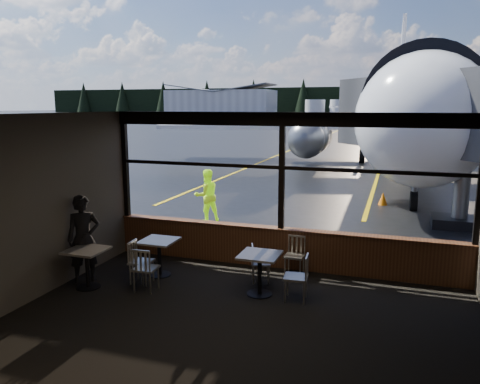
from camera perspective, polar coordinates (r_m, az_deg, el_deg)
The scene contains 29 objects.
ground_plane at distance 130.01m, azimuth 17.70°, elevation 8.40°, with size 520.00×520.00×0.00m, color black.
carpet_floor at distance 8.18m, azimuth -0.25°, elevation -15.84°, with size 8.00×6.00×0.01m, color black.
ceiling at distance 7.33m, azimuth -0.27°, elevation 9.42°, with size 8.00×6.00×0.04m, color #38332D.
wall_left at distance 9.60m, azimuth -23.50°, elevation -1.72°, with size 0.04×6.00×3.50m, color #4A443B.
wall_back at distance 4.96m, azimuth -11.76°, elevation -12.08°, with size 8.00×0.04×3.50m, color #4A443B.
window_sill at distance 10.70m, azimuth 4.97°, elevation -6.88°, with size 8.00×0.28×0.90m, color #4F2A17.
window_header at distance 10.22m, azimuth 5.23°, elevation 8.84°, with size 8.00×0.18×0.30m, color black.
mullion_left at distance 11.86m, azimuth -13.80°, elevation 3.23°, with size 0.12×0.12×2.60m, color black.
mullion_centre at distance 10.31m, azimuth 5.12°, elevation 2.44°, with size 0.12×0.12×2.60m, color black.
window_transom at distance 10.30m, azimuth 5.13°, elevation 2.99°, with size 8.00×0.10×0.08m, color black.
airliner at distance 30.18m, azimuth 19.87°, elevation 14.15°, with size 32.06×38.47×11.75m, color white, non-canonical shape.
jet_bridge at distance 15.53m, azimuth 23.18°, elevation 5.51°, with size 9.43×11.53×5.03m, color #2A2A2C, non-canonical shape.
cafe_table_near at distance 9.19m, azimuth 2.41°, elevation -10.02°, with size 0.76×0.76×0.83m, color gray, non-canonical shape.
cafe_table_mid at distance 10.34m, azimuth -9.80°, elevation -7.91°, with size 0.73×0.73×0.80m, color #9D9891, non-canonical shape.
cafe_table_left at distance 10.01m, azimuth -18.10°, elevation -8.87°, with size 0.74×0.74×0.81m, color #9B958E, non-canonical shape.
chair_near_e at distance 8.99m, azimuth 6.83°, elevation -10.32°, with size 0.50×0.50×0.91m, color beige, non-canonical shape.
chair_near_w at distance 9.84m, azimuth 2.55°, elevation -8.70°, with size 0.44×0.44×0.81m, color beige, non-canonical shape.
chair_near_n at distance 10.25m, azimuth 6.66°, elevation -7.80°, with size 0.47×0.47×0.86m, color #B7B1A5, non-canonical shape.
chair_mid_s at distance 9.56m, azimuth -11.39°, elevation -9.16°, with size 0.50×0.50×0.91m, color beige, non-canonical shape.
chair_mid_w at distance 9.96m, azimuth -11.93°, elevation -8.38°, with size 0.49×0.49×0.90m, color beige, non-canonical shape.
passenger at distance 10.29m, azimuth -18.51°, elevation -5.41°, with size 0.67×0.44×1.83m, color black.
ground_crew at distance 14.84m, azimuth -4.10°, elevation -0.43°, with size 0.81×0.63×1.67m, color #BFF219.
cone_nose at distance 18.15m, azimuth 17.02°, elevation -0.77°, with size 0.34×0.34×0.47m, color #FF4D08.
hangar_left at distance 203.26m, azimuth -2.34°, elevation 11.01°, with size 45.00×18.00×11.00m, color silver, non-canonical shape.
hangar_mid at distance 194.96m, azimuth 18.17°, elevation 10.38°, with size 38.00×15.00×10.00m, color silver, non-canonical shape.
fuel_tank_a at distance 194.65m, azimuth 9.13°, elevation 10.18°, with size 8.00×8.00×6.00m, color silver.
fuel_tank_b at distance 193.24m, azimuth 12.10°, elevation 10.08°, with size 8.00×8.00×6.00m, color silver.
fuel_tank_c at distance 192.33m, azimuth 15.10°, elevation 9.95°, with size 8.00×8.00×6.00m, color silver.
treeline at distance 219.96m, azimuth 18.26°, elevation 10.59°, with size 360.00×3.00×12.00m, color black.
Camera 1 is at (2.36, -9.94, 3.64)m, focal length 35.00 mm.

